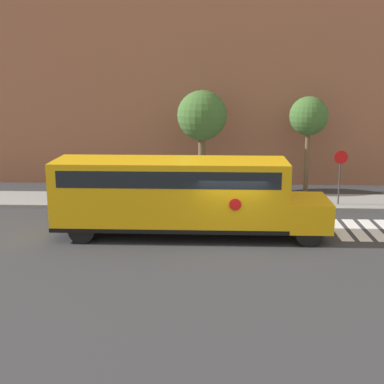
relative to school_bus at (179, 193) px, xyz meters
name	(u,v)px	position (x,y,z in m)	size (l,w,h in m)	color
ground_plane	(232,243)	(2.07, -0.86, -1.76)	(60.00, 60.00, 0.00)	#333335
sidewalk_strip	(228,201)	(2.07, 5.64, -1.68)	(44.00, 3.00, 0.15)	gray
building_backdrop	(227,67)	(2.07, 12.14, 4.93)	(32.00, 4.00, 13.38)	#935B42
crosswalk_stripes	(373,230)	(7.97, 1.14, -1.75)	(3.30, 3.20, 0.01)	white
school_bus	(179,193)	(0.00, 0.00, 0.00)	(10.64, 2.57, 3.05)	#EAA80F
stop_sign	(340,171)	(7.36, 4.93, 0.04)	(0.65, 0.10, 2.77)	#38383A
tree_near_sidewalk	(309,117)	(6.36, 8.38, 2.29)	(2.06, 2.06, 5.13)	brown
tree_far_sidewalk	(202,117)	(0.71, 7.88, 2.33)	(2.62, 2.62, 5.46)	brown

